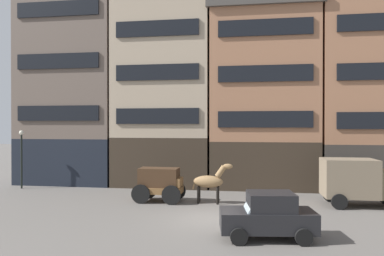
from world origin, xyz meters
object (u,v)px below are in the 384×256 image
at_px(cargo_wagon, 160,182).
at_px(sedan_dark, 268,216).
at_px(draft_horse, 210,181).
at_px(delivery_truck_near, 360,181).
at_px(streetlamp_curbside, 22,151).

relative_size(cargo_wagon, sedan_dark, 0.76).
xyz_separation_m(draft_horse, sedan_dark, (2.85, -5.94, -0.36)).
height_order(draft_horse, sedan_dark, draft_horse).
height_order(cargo_wagon, sedan_dark, cargo_wagon).
relative_size(delivery_truck_near, sedan_dark, 1.13).
bearing_deg(draft_horse, sedan_dark, -64.37).
height_order(delivery_truck_near, sedan_dark, delivery_truck_near).
bearing_deg(streetlamp_curbside, draft_horse, -11.67).
relative_size(draft_horse, streetlamp_curbside, 0.57).
distance_m(cargo_wagon, streetlamp_curbside, 11.21).
height_order(draft_horse, streetlamp_curbside, streetlamp_curbside).
xyz_separation_m(cargo_wagon, streetlamp_curbside, (-10.74, 2.82, 1.52)).
distance_m(delivery_truck_near, sedan_dark, 8.39).
bearing_deg(cargo_wagon, streetlamp_curbside, 165.26).
height_order(delivery_truck_near, streetlamp_curbside, streetlamp_curbside).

